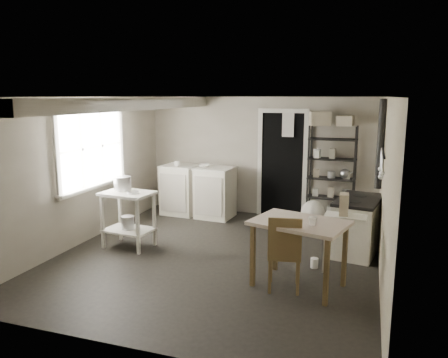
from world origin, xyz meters
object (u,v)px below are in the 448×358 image
(stockpot, at_px, (123,186))
(stove, at_px, (357,224))
(prep_table, at_px, (129,222))
(shelf_rack, at_px, (332,172))
(flour_sack, at_px, (313,215))
(base_cabinets, at_px, (198,192))
(chair, at_px, (285,250))
(work_table, at_px, (299,257))

(stockpot, height_order, stove, stockpot)
(prep_table, height_order, shelf_rack, shelf_rack)
(prep_table, relative_size, flour_sack, 1.71)
(base_cabinets, relative_size, flour_sack, 2.91)
(stove, distance_m, chair, 1.79)
(stockpot, relative_size, shelf_rack, 0.16)
(prep_table, bearing_deg, stockpot, 143.72)
(stove, bearing_deg, flour_sack, 137.59)
(stove, distance_m, work_table, 1.61)
(shelf_rack, height_order, flour_sack, shelf_rack)
(base_cabinets, xyz_separation_m, chair, (2.24, -2.77, 0.02))
(chair, bearing_deg, base_cabinets, 118.89)
(prep_table, xyz_separation_m, chair, (2.57, -0.73, 0.08))
(prep_table, relative_size, shelf_rack, 0.49)
(shelf_rack, relative_size, flour_sack, 3.52)
(stockpot, distance_m, work_table, 3.00)
(chair, relative_size, flour_sack, 1.84)
(stove, xyz_separation_m, flour_sack, (-0.78, 1.00, -0.20))
(base_cabinets, distance_m, chair, 3.56)
(chair, bearing_deg, work_table, 29.28)
(prep_table, relative_size, work_table, 0.80)
(stove, distance_m, flour_sack, 1.28)
(prep_table, height_order, flour_sack, prep_table)
(chair, bearing_deg, shelf_rack, 74.98)
(base_cabinets, bearing_deg, shelf_rack, 10.86)
(flour_sack, bearing_deg, stockpot, -147.04)
(prep_table, height_order, chair, chair)
(prep_table, bearing_deg, base_cabinets, 80.82)
(prep_table, height_order, work_table, prep_table)
(shelf_rack, height_order, chair, shelf_rack)
(flour_sack, bearing_deg, shelf_rack, 61.77)
(prep_table, xyz_separation_m, work_table, (2.72, -0.60, -0.02))
(stockpot, distance_m, flour_sack, 3.33)
(stockpot, relative_size, work_table, 0.26)
(chair, bearing_deg, flour_sack, 79.59)
(stove, relative_size, work_table, 0.96)
(prep_table, relative_size, chair, 0.93)
(prep_table, xyz_separation_m, flour_sack, (2.59, 1.88, -0.16))
(prep_table, bearing_deg, flour_sack, 35.97)
(base_cabinets, distance_m, flour_sack, 2.27)
(stove, height_order, flour_sack, stove)
(prep_table, distance_m, stockpot, 0.57)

